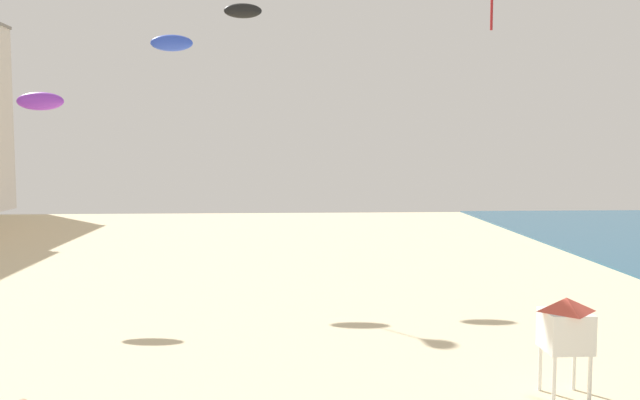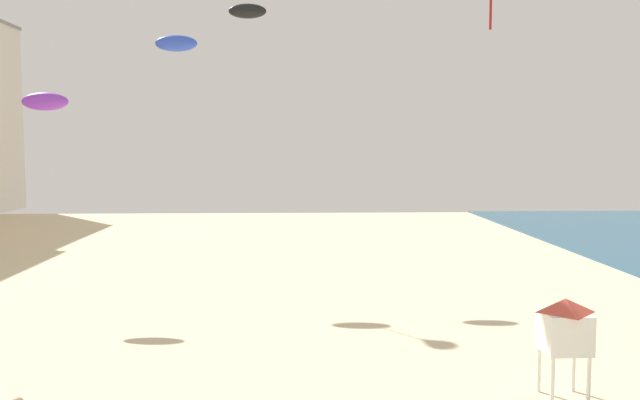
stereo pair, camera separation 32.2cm
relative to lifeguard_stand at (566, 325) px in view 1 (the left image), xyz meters
The scene contains 4 objects.
lifeguard_stand is the anchor object (origin of this frame).
kite_purple_parafoil 22.11m from the lifeguard_stand, 144.30° to the left, with size 1.94×0.54×0.76m.
kite_black_parafoil 23.51m from the lifeguard_stand, 116.36° to the left, with size 1.92×0.53×0.75m.
kite_blue_parafoil 22.81m from the lifeguard_stand, 126.82° to the left, with size 2.02×0.56×0.79m.
Camera 1 is at (2.64, -2.81, 6.33)m, focal length 37.23 mm.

